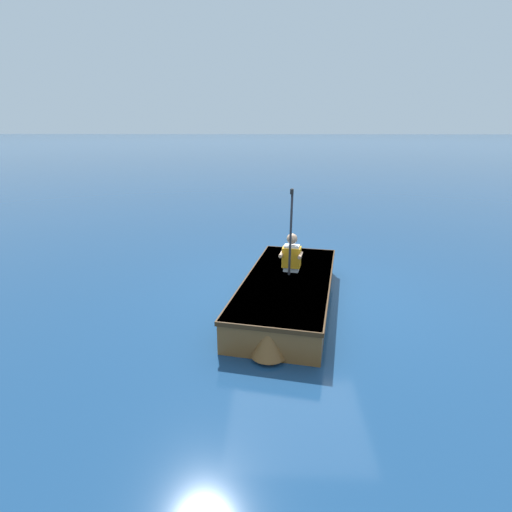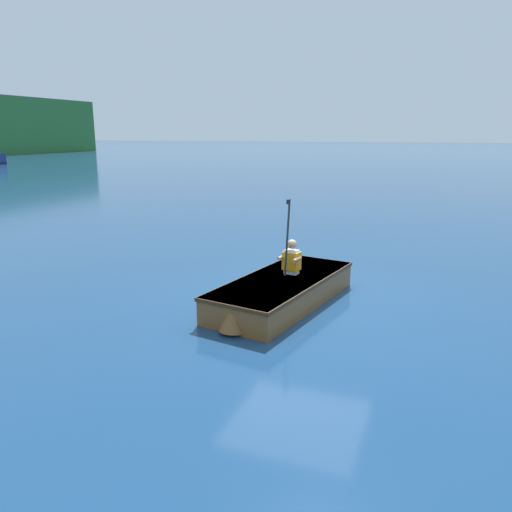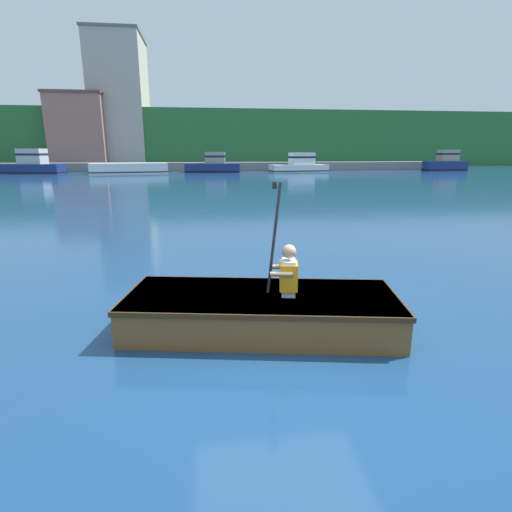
% 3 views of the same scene
% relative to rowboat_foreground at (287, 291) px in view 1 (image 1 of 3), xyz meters
% --- Properties ---
extents(ground_plane, '(300.00, 300.00, 0.00)m').
position_rel_rowboat_foreground_xyz_m(ground_plane, '(0.38, -0.25, -0.26)').
color(ground_plane, navy).
extents(rowboat_foreground, '(3.53, 1.88, 0.46)m').
position_rel_rowboat_foreground_xyz_m(rowboat_foreground, '(0.00, 0.00, 0.00)').
color(rowboat_foreground, brown).
rests_on(rowboat_foreground, ground).
extents(person_paddler, '(0.39, 0.40, 1.36)m').
position_rel_rowboat_foreground_xyz_m(person_paddler, '(0.36, -0.07, 0.49)').
color(person_paddler, silver).
rests_on(person_paddler, rowboat_foreground).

